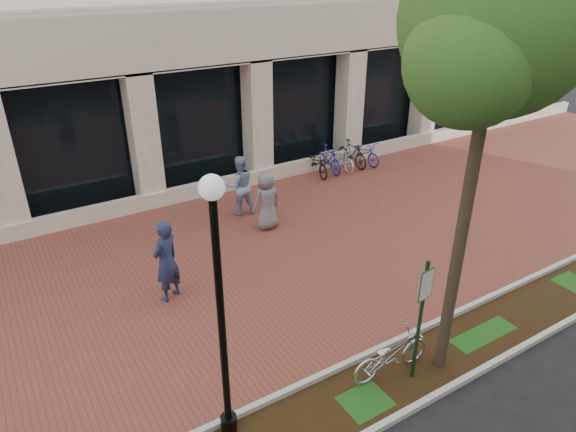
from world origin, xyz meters
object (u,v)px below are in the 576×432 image
pedestrian_mid (240,185)px  pedestrian_right (267,201)px  parking_sign (422,307)px  street_tree (497,33)px  locked_bicycle (391,354)px  pedestrian_left (166,261)px  bollard (481,155)px  lamppost (220,303)px  bike_rack_cluster (340,157)px

pedestrian_mid → pedestrian_right: (0.23, -1.27, -0.07)m
parking_sign → street_tree: size_ratio=0.33×
pedestrian_right → locked_bicycle: bearing=79.1°
pedestrian_left → bollard: (13.08, 1.93, -0.51)m
lamppost → bollard: bearing=24.2°
parking_sign → street_tree: bearing=-6.1°
bollard → bike_rack_cluster: (-4.68, 2.64, -0.03)m
lamppost → street_tree: bearing=-9.6°
street_tree → pedestrian_left: size_ratio=3.90×
lamppost → pedestrian_mid: (3.94, 7.30, -1.68)m
locked_bicycle → bollard: (10.33, 6.50, 0.04)m
bike_rack_cluster → pedestrian_left: bearing=-150.5°
parking_sign → bike_rack_cluster: size_ratio=0.87×
street_tree → pedestrian_left: (-3.80, 4.89, -5.21)m
parking_sign → pedestrian_left: size_ratio=1.29×
parking_sign → bike_rack_cluster: 10.94m
pedestrian_right → bollard: size_ratio=1.80×
pedestrian_left → pedestrian_right: 4.13m
lamppost → pedestrian_left: size_ratio=2.32×
locked_bicycle → bollard: bollard is taller
street_tree → pedestrian_right: size_ratio=4.45×
pedestrian_mid → pedestrian_right: bearing=111.7°
pedestrian_left → pedestrian_right: (3.68, 1.87, -0.13)m
street_tree → pedestrian_left: street_tree is taller
bollard → pedestrian_mid: bearing=172.8°
street_tree → locked_bicycle: size_ratio=4.53×
street_tree → pedestrian_right: bearing=91.0°
street_tree → bollard: 12.86m
parking_sign → locked_bicycle: size_ratio=1.50×
street_tree → bollard: (9.28, 6.82, -5.72)m
street_tree → bike_rack_cluster: (4.60, 9.46, -5.75)m
pedestrian_left → bike_rack_cluster: size_ratio=0.68×
bike_rack_cluster → street_tree: bearing=-115.0°
locked_bicycle → pedestrian_left: 5.36m
pedestrian_mid → pedestrian_left: bearing=53.8°
street_tree → pedestrian_left: 8.09m
parking_sign → pedestrian_left: bearing=114.9°
street_tree → pedestrian_right: (-0.11, 6.76, -5.34)m
pedestrian_right → bike_rack_cluster: pedestrian_right is taller
bike_rack_cluster → parking_sign: bearing=-118.5°
parking_sign → locked_bicycle: 1.27m
lamppost → street_tree: 5.63m
bike_rack_cluster → locked_bicycle: bearing=-120.8°
locked_bicycle → pedestrian_mid: size_ratio=0.91×
street_tree → pedestrian_mid: bearing=92.4°
locked_bicycle → pedestrian_left: pedestrian_left is taller
pedestrian_mid → pedestrian_right: pedestrian_mid is taller
lamppost → pedestrian_right: bearing=55.4°
parking_sign → bike_rack_cluster: (5.35, 9.47, -1.17)m
lamppost → pedestrian_mid: 8.47m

